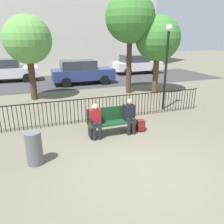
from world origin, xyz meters
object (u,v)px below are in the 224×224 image
at_px(tree_0, 28,40).
at_px(tree_1, 130,18).
at_px(tree_2, 158,39).
at_px(lamp_post, 167,55).
at_px(seated_person_0, 96,119).
at_px(parked_car_0, 137,64).
at_px(parked_car_2, 6,70).
at_px(trash_bin, 34,148).
at_px(backpack, 141,126).
at_px(parked_car_1, 82,72).
at_px(park_bench, 111,120).
at_px(seated_person_1, 130,114).

distance_m(tree_0, tree_1, 5.36).
xyz_separation_m(tree_2, lamp_post, (-1.28, -2.97, -0.62)).
bearing_deg(seated_person_0, parked_car_0, 58.90).
height_order(tree_1, lamp_post, tree_1).
bearing_deg(lamp_post, tree_0, 146.05).
bearing_deg(lamp_post, parked_car_2, 127.38).
height_order(seated_person_0, tree_2, tree_2).
bearing_deg(trash_bin, backpack, 15.53).
xyz_separation_m(tree_0, trash_bin, (-0.08, -6.53, -2.51)).
xyz_separation_m(seated_person_0, tree_2, (4.95, 4.84, 2.36)).
bearing_deg(tree_1, lamp_post, -85.91).
xyz_separation_m(tree_1, tree_2, (1.52, -0.40, -1.05)).
distance_m(parked_car_1, trash_bin, 10.26).
xyz_separation_m(park_bench, seated_person_0, (-0.57, -0.13, 0.15)).
bearing_deg(tree_2, lamp_post, -113.32).
relative_size(seated_person_0, parked_car_2, 0.27).
bearing_deg(seated_person_0, park_bench, 12.86).
relative_size(tree_0, tree_2, 0.97).
bearing_deg(tree_1, parked_car_2, 138.84).
bearing_deg(tree_2, parked_car_2, 142.56).
bearing_deg(tree_1, backpack, -109.19).
height_order(backpack, tree_1, tree_1).
relative_size(seated_person_0, parked_car_1, 0.27).
xyz_separation_m(park_bench, tree_2, (4.38, 4.71, 2.51)).
relative_size(park_bench, parked_car_1, 0.38).
height_order(lamp_post, parked_car_0, lamp_post).
distance_m(park_bench, seated_person_1, 0.65).
xyz_separation_m(backpack, trash_bin, (-3.49, -0.97, 0.24)).
xyz_separation_m(park_bench, lamp_post, (3.10, 1.74, 1.90)).
bearing_deg(tree_2, seated_person_0, -135.68).
bearing_deg(parked_car_0, tree_0, -145.55).
distance_m(seated_person_0, seated_person_1, 1.18).
bearing_deg(park_bench, tree_2, 47.06).
distance_m(tree_2, trash_bin, 9.33).
relative_size(backpack, tree_0, 0.10).
relative_size(tree_2, parked_car_1, 1.02).
distance_m(seated_person_1, parked_car_1, 8.74).
xyz_separation_m(seated_person_0, seated_person_1, (1.18, 0.00, 0.03)).
distance_m(tree_1, parked_car_2, 9.86).
height_order(parked_car_2, trash_bin, parked_car_2).
relative_size(tree_0, lamp_post, 1.15).
xyz_separation_m(seated_person_0, parked_car_0, (7.00, 11.60, 0.20)).
height_order(backpack, trash_bin, trash_bin).
bearing_deg(parked_car_1, tree_0, -135.41).
bearing_deg(trash_bin, tree_1, 49.42).
distance_m(tree_2, parked_car_0, 7.39).
xyz_separation_m(parked_car_1, trash_bin, (-3.31, -9.71, -0.40)).
bearing_deg(parked_car_0, seated_person_0, -121.10).
bearing_deg(park_bench, seated_person_1, -11.91).
bearing_deg(parked_car_0, tree_1, -119.27).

